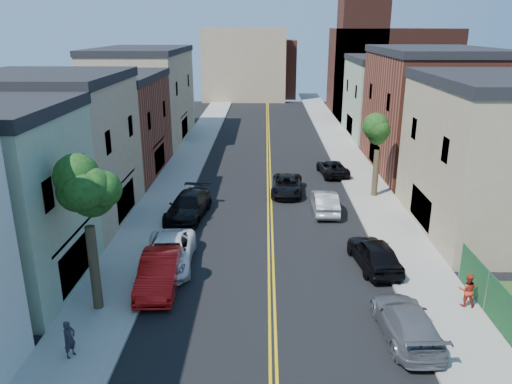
{
  "coord_description": "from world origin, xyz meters",
  "views": [
    {
      "loc": [
        -0.37,
        -5.55,
        12.28
      ],
      "look_at": [
        -0.94,
        25.07,
        2.0
      ],
      "focal_mm": 34.72,
      "sensor_mm": 36.0,
      "label": 1
    }
  ],
  "objects_px": {
    "grey_car_left": "(190,203)",
    "pedestrian_right": "(467,290)",
    "red_sedan": "(160,272)",
    "dark_car_right_far": "(333,168)",
    "grey_car_right": "(406,322)",
    "silver_car_right": "(325,202)",
    "black_suv_lane": "(287,185)",
    "pedestrian_left": "(69,339)",
    "black_car_right": "(374,253)",
    "black_car_left": "(188,206)",
    "white_pickup": "(168,253)"
  },
  "relations": [
    {
      "from": "grey_car_left",
      "to": "pedestrian_left",
      "type": "relative_size",
      "value": 2.7
    },
    {
      "from": "silver_car_right",
      "to": "pedestrian_left",
      "type": "relative_size",
      "value": 3.01
    },
    {
      "from": "pedestrian_left",
      "to": "pedestrian_right",
      "type": "bearing_deg",
      "value": -52.44
    },
    {
      "from": "red_sedan",
      "to": "black_suv_lane",
      "type": "xyz_separation_m",
      "value": [
        6.83,
        14.59,
        -0.16
      ]
    },
    {
      "from": "grey_car_right",
      "to": "pedestrian_right",
      "type": "relative_size",
      "value": 3.13
    },
    {
      "from": "white_pickup",
      "to": "silver_car_right",
      "type": "bearing_deg",
      "value": 38.8
    },
    {
      "from": "black_car_right",
      "to": "black_suv_lane",
      "type": "bearing_deg",
      "value": -78.67
    },
    {
      "from": "black_car_right",
      "to": "silver_car_right",
      "type": "bearing_deg",
      "value": -85.87
    },
    {
      "from": "black_suv_lane",
      "to": "white_pickup",
      "type": "bearing_deg",
      "value": -115.26
    },
    {
      "from": "dark_car_right_far",
      "to": "black_car_right",
      "type": "bearing_deg",
      "value": 83.35
    },
    {
      "from": "black_car_left",
      "to": "red_sedan",
      "type": "bearing_deg",
      "value": -82.7
    },
    {
      "from": "red_sedan",
      "to": "black_car_right",
      "type": "height_order",
      "value": "red_sedan"
    },
    {
      "from": "black_suv_lane",
      "to": "pedestrian_right",
      "type": "xyz_separation_m",
      "value": [
        7.5,
        -16.27,
        0.26
      ]
    },
    {
      "from": "silver_car_right",
      "to": "pedestrian_left",
      "type": "xyz_separation_m",
      "value": [
        -11.62,
        -16.27,
        0.16
      ]
    },
    {
      "from": "white_pickup",
      "to": "dark_car_right_far",
      "type": "relative_size",
      "value": 1.21
    },
    {
      "from": "black_car_left",
      "to": "pedestrian_left",
      "type": "bearing_deg",
      "value": -91.41
    },
    {
      "from": "black_suv_lane",
      "to": "silver_car_right",
      "type": "bearing_deg",
      "value": -54.28
    },
    {
      "from": "grey_car_left",
      "to": "pedestrian_right",
      "type": "height_order",
      "value": "pedestrian_right"
    },
    {
      "from": "white_pickup",
      "to": "dark_car_right_far",
      "type": "bearing_deg",
      "value": 54.62
    },
    {
      "from": "grey_car_left",
      "to": "pedestrian_right",
      "type": "relative_size",
      "value": 2.56
    },
    {
      "from": "red_sedan",
      "to": "grey_car_left",
      "type": "distance_m",
      "value": 10.31
    },
    {
      "from": "white_pickup",
      "to": "pedestrian_left",
      "type": "distance_m",
      "value": 8.26
    },
    {
      "from": "red_sedan",
      "to": "dark_car_right_far",
      "type": "bearing_deg",
      "value": 58.16
    },
    {
      "from": "dark_car_right_far",
      "to": "pedestrian_left",
      "type": "bearing_deg",
      "value": 55.62
    },
    {
      "from": "dark_car_right_far",
      "to": "pedestrian_left",
      "type": "xyz_separation_m",
      "value": [
        -13.32,
        -25.34,
        0.27
      ]
    },
    {
      "from": "black_suv_lane",
      "to": "black_car_right",
      "type": "bearing_deg",
      "value": -67.38
    },
    {
      "from": "red_sedan",
      "to": "pedestrian_left",
      "type": "xyz_separation_m",
      "value": [
        -2.32,
        -5.63,
        0.06
      ]
    },
    {
      "from": "black_car_left",
      "to": "silver_car_right",
      "type": "relative_size",
      "value": 1.23
    },
    {
      "from": "silver_car_right",
      "to": "dark_car_right_far",
      "type": "distance_m",
      "value": 9.23
    },
    {
      "from": "grey_car_right",
      "to": "red_sedan",
      "type": "bearing_deg",
      "value": -22.78
    },
    {
      "from": "pedestrian_right",
      "to": "black_car_right",
      "type": "bearing_deg",
      "value": -38.95
    },
    {
      "from": "grey_car_left",
      "to": "black_car_right",
      "type": "relative_size",
      "value": 0.86
    },
    {
      "from": "pedestrian_left",
      "to": "black_suv_lane",
      "type": "bearing_deg",
      "value": -0.16
    },
    {
      "from": "dark_car_right_far",
      "to": "black_suv_lane",
      "type": "height_order",
      "value": "black_suv_lane"
    },
    {
      "from": "pedestrian_right",
      "to": "black_car_left",
      "type": "bearing_deg",
      "value": -26.34
    },
    {
      "from": "black_car_left",
      "to": "pedestrian_left",
      "type": "distance_m",
      "value": 15.32
    },
    {
      "from": "black_suv_lane",
      "to": "pedestrian_right",
      "type": "relative_size",
      "value": 3.1
    },
    {
      "from": "black_car_right",
      "to": "pedestrian_left",
      "type": "xyz_separation_m",
      "value": [
        -13.32,
        -8.01,
        0.1
      ]
    },
    {
      "from": "grey_car_left",
      "to": "pedestrian_right",
      "type": "bearing_deg",
      "value": -34.14
    },
    {
      "from": "red_sedan",
      "to": "grey_car_left",
      "type": "height_order",
      "value": "red_sedan"
    },
    {
      "from": "white_pickup",
      "to": "black_car_left",
      "type": "distance_m",
      "value": 7.22
    },
    {
      "from": "dark_car_right_far",
      "to": "black_suv_lane",
      "type": "xyz_separation_m",
      "value": [
        -4.17,
        -5.11,
        0.05
      ]
    },
    {
      "from": "silver_car_right",
      "to": "pedestrian_right",
      "type": "bearing_deg",
      "value": 112.33
    },
    {
      "from": "red_sedan",
      "to": "grey_car_right",
      "type": "bearing_deg",
      "value": -22.44
    },
    {
      "from": "black_car_left",
      "to": "pedestrian_right",
      "type": "distance_m",
      "value": 18.19
    },
    {
      "from": "red_sedan",
      "to": "pedestrian_right",
      "type": "distance_m",
      "value": 14.43
    },
    {
      "from": "black_car_right",
      "to": "dark_car_right_far",
      "type": "height_order",
      "value": "black_car_right"
    },
    {
      "from": "grey_car_right",
      "to": "silver_car_right",
      "type": "relative_size",
      "value": 1.1
    },
    {
      "from": "grey_car_right",
      "to": "black_car_right",
      "type": "height_order",
      "value": "black_car_right"
    },
    {
      "from": "grey_car_left",
      "to": "pedestrian_left",
      "type": "distance_m",
      "value": 16.11
    }
  ]
}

